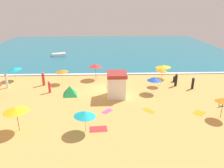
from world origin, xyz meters
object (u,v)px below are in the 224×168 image
Objects in this scene: small_boat_0 at (59,55)px; beach_umbrella_2 at (14,69)px; beachgoer_3 at (49,87)px; beach_umbrella_3 at (162,70)px; beach_umbrella_8 at (154,79)px; beach_umbrella_9 at (96,66)px; beachgoer_0 at (7,81)px; beachgoer_1 at (175,79)px; beach_umbrella_4 at (62,71)px; beachgoer_5 at (193,83)px; beach_umbrella_7 at (85,114)px; beachgoer_4 at (176,80)px; beachgoer_6 at (111,84)px; beach_umbrella_1 at (163,66)px; beach_umbrella_0 at (16,109)px; lifeguard_cabana at (117,84)px; beachgoer_2 at (43,79)px; beach_tent at (70,90)px; beach_umbrella_6 at (224,100)px.

beach_umbrella_2 is at bearing -102.10° from small_boat_0.
beach_umbrella_3 is at bearing 8.19° from beachgoer_3.
beach_umbrella_8 is 9.30m from beach_umbrella_9.
beachgoer_0 is 2.11× the size of beachgoer_1.
beach_umbrella_4 is at bearing 174.80° from beach_umbrella_3.
beachgoer_5 is (5.42, 1.12, -1.06)m from beach_umbrella_8.
beach_umbrella_4 reaches higher than beachgoer_1.
beachgoer_1 is at bearing 117.72° from beachgoer_5.
beach_umbrella_4 is 0.89× the size of beach_umbrella_7.
beachgoer_4 is 2.18m from beachgoer_5.
beachgoer_1 is at bearing -40.03° from small_boat_0.
beach_umbrella_4 is 2.30× the size of beachgoer_6.
beach_umbrella_2 reaches higher than beachgoer_4.
beach_umbrella_1 reaches higher than beachgoer_4.
beachgoer_1 is (11.78, 12.34, -1.35)m from beach_umbrella_7.
beach_umbrella_0 is 1.20× the size of beach_umbrella_7.
beachgoer_5 is at bearing -2.87° from beachgoer_0.
beach_umbrella_3 is 2.42m from beachgoer_4.
lifeguard_cabana reaches higher than beachgoer_2.
beach_umbrella_1 is 2.59m from beachgoer_1.
beachgoer_6 is (8.47, 10.29, -1.69)m from beach_umbrella_0.
beachgoer_2 reaches higher than beach_tent.
beach_umbrella_3 is at bearing 169.52° from beachgoer_4.
beach_umbrella_0 is 18.59m from beach_umbrella_3.
beachgoer_4 is (18.07, -0.93, -0.03)m from beachgoer_2.
beachgoer_3 is (-15.70, -5.15, -1.03)m from beach_umbrella_1.
lifeguard_cabana is 7.08m from beach_umbrella_9.
beachgoer_0 is (0.09, -3.02, -0.82)m from beach_umbrella_2.
beach_umbrella_1 reaches higher than beachgoer_3.
beach_umbrella_0 reaches higher than beach_tent.
beachgoer_4 reaches higher than beachgoer_5.
beach_umbrella_4 is 2.70m from beachgoer_2.
beach_umbrella_6 is 0.94× the size of beach_umbrella_8.
small_boat_0 is at bearing 98.09° from beachgoer_3.
beach_umbrella_7 is at bearing -50.48° from beach_umbrella_2.
beachgoer_5 is at bearing 35.75° from beach_umbrella_7.
beach_umbrella_3 reaches higher than beachgoer_0.
beach_umbrella_6 is 1.15× the size of beachgoer_2.
beach_umbrella_3 is 1.12× the size of beach_umbrella_4.
lifeguard_cabana is 3.24× the size of beachgoer_1.
lifeguard_cabana reaches higher than beachgoer_5.
beachgoer_6 reaches higher than small_boat_0.
beachgoer_4 is (16.62, 1.73, 0.08)m from beachgoer_3.
small_boat_0 is (-19.88, 16.70, 0.01)m from beachgoer_1.
beach_umbrella_2 is 0.89× the size of small_boat_0.
beachgoer_3 reaches higher than beachgoer_6.
beach_umbrella_7 is (11.37, -13.79, -0.02)m from beach_umbrella_2.
beach_umbrella_2 reaches higher than small_boat_0.
beachgoer_1 is (23.07, 1.57, -0.55)m from beachgoer_0.
beachgoer_3 is (-5.24, 8.91, -0.95)m from beach_umbrella_7.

